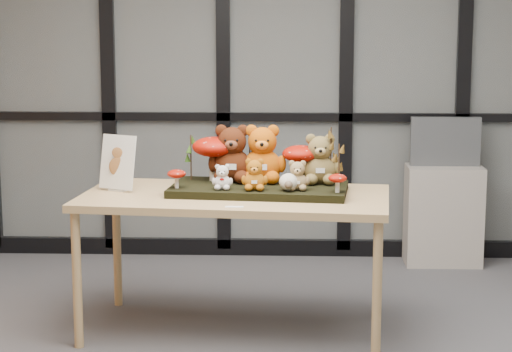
{
  "coord_description": "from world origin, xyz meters",
  "views": [
    {
      "loc": [
        0.04,
        -4.33,
        1.8
      ],
      "look_at": [
        -0.14,
        0.71,
        0.91
      ],
      "focal_mm": 65.0,
      "sensor_mm": 36.0,
      "label": 1
    }
  ],
  "objects_px": {
    "display_table": "(235,206)",
    "bear_pooh_yellow": "(262,150)",
    "bear_brown_medium": "(232,150)",
    "mushroom_back_left": "(214,156)",
    "mushroom_back_right": "(301,162)",
    "bear_small_yellow": "(255,173)",
    "bear_white_bow": "(222,176)",
    "mushroom_front_left": "(177,178)",
    "sign_holder": "(118,165)",
    "bear_beige_small": "(297,174)",
    "cabinet": "(443,215)",
    "diorama_tray": "(259,189)",
    "monitor": "(445,142)",
    "mushroom_front_right": "(337,182)",
    "bear_tan_back": "(320,156)",
    "plush_cream_hedgehog": "(289,181)"
  },
  "relations": [
    {
      "from": "plush_cream_hedgehog",
      "to": "bear_small_yellow",
      "type": "bearing_deg",
      "value": -178.79
    },
    {
      "from": "mushroom_back_right",
      "to": "mushroom_front_right",
      "type": "distance_m",
      "value": 0.37
    },
    {
      "from": "bear_white_bow",
      "to": "mushroom_back_right",
      "type": "bearing_deg",
      "value": 35.15
    },
    {
      "from": "display_table",
      "to": "diorama_tray",
      "type": "height_order",
      "value": "diorama_tray"
    },
    {
      "from": "bear_beige_small",
      "to": "mushroom_front_right",
      "type": "xyz_separation_m",
      "value": [
        0.22,
        -0.07,
        -0.03
      ]
    },
    {
      "from": "monitor",
      "to": "bear_small_yellow",
      "type": "bearing_deg",
      "value": -128.83
    },
    {
      "from": "bear_small_yellow",
      "to": "bear_pooh_yellow",
      "type": "bearing_deg",
      "value": 88.29
    },
    {
      "from": "bear_beige_small",
      "to": "display_table",
      "type": "bearing_deg",
      "value": 173.99
    },
    {
      "from": "bear_tan_back",
      "to": "bear_small_yellow",
      "type": "xyz_separation_m",
      "value": [
        -0.36,
        -0.22,
        -0.06
      ]
    },
    {
      "from": "diorama_tray",
      "to": "mushroom_back_left",
      "type": "xyz_separation_m",
      "value": [
        -0.27,
        0.15,
        0.16
      ]
    },
    {
      "from": "bear_beige_small",
      "to": "cabinet",
      "type": "distance_m",
      "value": 2.01
    },
    {
      "from": "diorama_tray",
      "to": "bear_beige_small",
      "type": "bearing_deg",
      "value": -24.16
    },
    {
      "from": "bear_pooh_yellow",
      "to": "sign_holder",
      "type": "bearing_deg",
      "value": -168.22
    },
    {
      "from": "bear_beige_small",
      "to": "plush_cream_hedgehog",
      "type": "distance_m",
      "value": 0.06
    },
    {
      "from": "cabinet",
      "to": "bear_white_bow",
      "type": "bearing_deg",
      "value": -132.95
    },
    {
      "from": "bear_beige_small",
      "to": "cabinet",
      "type": "xyz_separation_m",
      "value": [
        1.07,
        1.6,
        -0.57
      ]
    },
    {
      "from": "bear_small_yellow",
      "to": "sign_holder",
      "type": "xyz_separation_m",
      "value": [
        -0.79,
        0.17,
        0.01
      ]
    },
    {
      "from": "mushroom_front_left",
      "to": "display_table",
      "type": "bearing_deg",
      "value": 8.2
    },
    {
      "from": "bear_white_bow",
      "to": "mushroom_front_left",
      "type": "bearing_deg",
      "value": -179.91
    },
    {
      "from": "mushroom_front_right",
      "to": "sign_holder",
      "type": "relative_size",
      "value": 0.35
    },
    {
      "from": "bear_pooh_yellow",
      "to": "bear_small_yellow",
      "type": "xyz_separation_m",
      "value": [
        -0.03,
        -0.26,
        -0.09
      ]
    },
    {
      "from": "plush_cream_hedgehog",
      "to": "mushroom_front_right",
      "type": "xyz_separation_m",
      "value": [
        0.26,
        -0.04,
        0.0
      ]
    },
    {
      "from": "sign_holder",
      "to": "cabinet",
      "type": "distance_m",
      "value": 2.61
    },
    {
      "from": "bear_tan_back",
      "to": "mushroom_front_right",
      "type": "bearing_deg",
      "value": -67.08
    },
    {
      "from": "sign_holder",
      "to": "monitor",
      "type": "distance_m",
      "value": 2.55
    },
    {
      "from": "bear_small_yellow",
      "to": "bear_beige_small",
      "type": "height_order",
      "value": "bear_small_yellow"
    },
    {
      "from": "bear_pooh_yellow",
      "to": "bear_white_bow",
      "type": "relative_size",
      "value": 2.37
    },
    {
      "from": "mushroom_back_left",
      "to": "bear_beige_small",
      "type": "bearing_deg",
      "value": -29.8
    },
    {
      "from": "bear_small_yellow",
      "to": "mushroom_back_right",
      "type": "height_order",
      "value": "mushroom_back_right"
    },
    {
      "from": "bear_pooh_yellow",
      "to": "bear_brown_medium",
      "type": "height_order",
      "value": "bear_pooh_yellow"
    },
    {
      "from": "sign_holder",
      "to": "cabinet",
      "type": "bearing_deg",
      "value": 59.43
    },
    {
      "from": "monitor",
      "to": "mushroom_front_left",
      "type": "bearing_deg",
      "value": -137.66
    },
    {
      "from": "diorama_tray",
      "to": "monitor",
      "type": "xyz_separation_m",
      "value": [
        1.29,
        1.49,
        0.07
      ]
    },
    {
      "from": "bear_beige_small",
      "to": "cabinet",
      "type": "height_order",
      "value": "bear_beige_small"
    },
    {
      "from": "bear_pooh_yellow",
      "to": "mushroom_front_left",
      "type": "xyz_separation_m",
      "value": [
        -0.47,
        -0.22,
        -0.12
      ]
    },
    {
      "from": "display_table",
      "to": "bear_pooh_yellow",
      "type": "distance_m",
      "value": 0.37
    },
    {
      "from": "bear_beige_small",
      "to": "sign_holder",
      "type": "bearing_deg",
      "value": 176.83
    },
    {
      "from": "bear_white_bow",
      "to": "monitor",
      "type": "xyz_separation_m",
      "value": [
        1.48,
        1.61,
        -0.02
      ]
    },
    {
      "from": "mushroom_front_right",
      "to": "cabinet",
      "type": "relative_size",
      "value": 0.16
    },
    {
      "from": "mushroom_back_left",
      "to": "mushroom_back_right",
      "type": "relative_size",
      "value": 1.2
    },
    {
      "from": "mushroom_front_right",
      "to": "bear_brown_medium",
      "type": "bearing_deg",
      "value": 151.46
    },
    {
      "from": "monitor",
      "to": "bear_brown_medium",
      "type": "bearing_deg",
      "value": -136.77
    },
    {
      "from": "bear_small_yellow",
      "to": "bear_white_bow",
      "type": "xyz_separation_m",
      "value": [
        -0.18,
        0.01,
        -0.02
      ]
    },
    {
      "from": "bear_pooh_yellow",
      "to": "bear_beige_small",
      "type": "height_order",
      "value": "bear_pooh_yellow"
    },
    {
      "from": "diorama_tray",
      "to": "mushroom_back_left",
      "type": "height_order",
      "value": "mushroom_back_left"
    },
    {
      "from": "display_table",
      "to": "bear_tan_back",
      "type": "height_order",
      "value": "bear_tan_back"
    },
    {
      "from": "bear_white_bow",
      "to": "mushroom_front_left",
      "type": "height_order",
      "value": "bear_white_bow"
    },
    {
      "from": "mushroom_front_right",
      "to": "monitor",
      "type": "xyz_separation_m",
      "value": [
        0.86,
        1.68,
        -0.0
      ]
    },
    {
      "from": "bear_tan_back",
      "to": "bear_small_yellow",
      "type": "bearing_deg",
      "value": -142.41
    },
    {
      "from": "bear_tan_back",
      "to": "plush_cream_hedgehog",
      "type": "relative_size",
      "value": 2.94
    }
  ]
}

